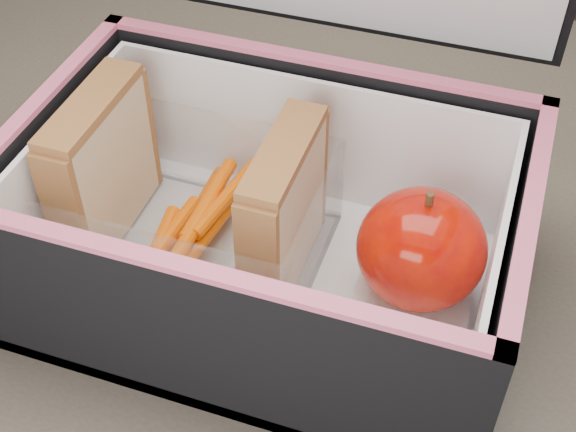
# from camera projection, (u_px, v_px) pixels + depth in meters

# --- Properties ---
(kitchen_table) EXTENTS (1.20, 0.80, 0.75)m
(kitchen_table) POSITION_uv_depth(u_px,v_px,m) (342.00, 335.00, 0.65)
(kitchen_table) COLOR brown
(kitchen_table) RESTS_ON ground
(lunch_bag) EXTENTS (0.32, 0.27, 0.32)m
(lunch_bag) POSITION_uv_depth(u_px,v_px,m) (271.00, 211.00, 0.52)
(lunch_bag) COLOR black
(lunch_bag) RESTS_ON kitchen_table
(plastic_tub) EXTENTS (0.18, 0.13, 0.07)m
(plastic_tub) POSITION_uv_depth(u_px,v_px,m) (193.00, 210.00, 0.55)
(plastic_tub) COLOR white
(plastic_tub) RESTS_ON lunch_bag
(sandwich_left) EXTENTS (0.03, 0.10, 0.11)m
(sandwich_left) POSITION_uv_depth(u_px,v_px,m) (102.00, 166.00, 0.55)
(sandwich_left) COLOR beige
(sandwich_left) RESTS_ON plastic_tub
(sandwich_right) EXTENTS (0.03, 0.10, 0.11)m
(sandwich_right) POSITION_uv_depth(u_px,v_px,m) (284.00, 211.00, 0.52)
(sandwich_right) COLOR beige
(sandwich_right) RESTS_ON plastic_tub
(carrot_sticks) EXTENTS (0.05, 0.15, 0.03)m
(carrot_sticks) POSITION_uv_depth(u_px,v_px,m) (195.00, 226.00, 0.56)
(carrot_sticks) COLOR #DE3C00
(carrot_sticks) RESTS_ON plastic_tub
(paper_napkin) EXTENTS (0.08, 0.08, 0.01)m
(paper_napkin) POSITION_uv_depth(u_px,v_px,m) (414.00, 292.00, 0.54)
(paper_napkin) COLOR white
(paper_napkin) RESTS_ON lunch_bag
(red_apple) EXTENTS (0.09, 0.09, 0.09)m
(red_apple) POSITION_uv_depth(u_px,v_px,m) (421.00, 249.00, 0.51)
(red_apple) COLOR #900507
(red_apple) RESTS_ON paper_napkin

